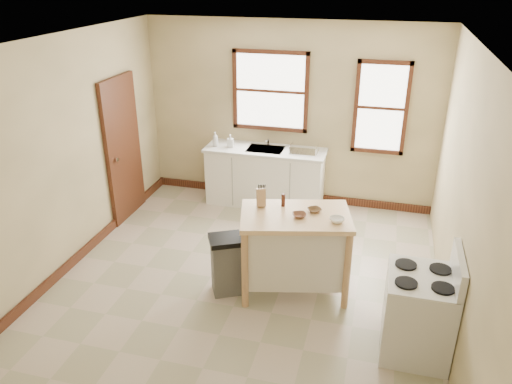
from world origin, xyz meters
The scene contains 23 objects.
floor centered at (0.00, 0.00, 0.00)m, with size 5.00×5.00×0.00m, color #C0AD98.
ceiling centered at (0.00, 0.00, 2.80)m, with size 5.00×5.00×0.00m, color white.
wall_back centered at (0.00, 2.50, 1.40)m, with size 4.50×0.04×2.80m, color beige.
wall_left centered at (-2.25, 0.00, 1.40)m, with size 0.04×5.00×2.80m, color beige.
wall_right centered at (2.25, 0.00, 1.40)m, with size 0.04×5.00×2.80m, color beige.
window_main centered at (-0.30, 2.48, 1.75)m, with size 1.17×0.06×1.22m, color #34150E, non-canonical shape.
window_side centered at (1.35, 2.48, 1.60)m, with size 0.77×0.06×1.37m, color #34150E, non-canonical shape.
door_left centered at (-2.21, 1.30, 1.05)m, with size 0.06×0.90×2.10m, color #34150E.
baseboard_back centered at (0.00, 2.47, 0.06)m, with size 4.50×0.04×0.12m, color #34150E.
baseboard_left centered at (-2.22, 0.00, 0.06)m, with size 0.04×5.00×0.12m, color #34150E.
sink_counter centered at (-0.30, 2.20, 0.46)m, with size 1.86×0.62×0.92m, color white, non-canonical shape.
faucet centered at (-0.30, 2.38, 1.03)m, with size 0.03×0.03×0.22m, color silver.
soap_bottle_a centered at (-1.08, 2.13, 1.03)m, with size 0.09×0.09×0.23m, color #B2B2B2.
soap_bottle_b centered at (-0.85, 2.15, 1.02)m, with size 0.09×0.09×0.20m, color #B2B2B2.
dish_rack centered at (0.30, 2.19, 0.97)m, with size 0.41×0.31×0.10m, color silver, non-canonical shape.
kitchen_island centered at (0.58, 0.02, 0.49)m, with size 1.21×0.77×0.99m, color #F7D391, non-canonical shape.
knife_block centered at (0.16, 0.12, 1.09)m, with size 0.10×0.10×0.20m, color tan, non-canonical shape.
pepper_grinder centered at (0.40, 0.19, 1.06)m, with size 0.04×0.04×0.15m, color #401C11.
bowl_a centered at (0.63, -0.03, 1.01)m, with size 0.15×0.15×0.04m, color brown.
bowl_b centered at (0.77, 0.14, 1.01)m, with size 0.15×0.15×0.04m, color brown.
bowl_c centered at (1.04, -0.05, 1.01)m, with size 0.16×0.16×0.05m, color white.
trash_bin centered at (-0.16, -0.22, 0.36)m, with size 0.37×0.31×0.72m, color #5B5A59, non-canonical shape.
gas_stove centered at (1.92, -0.68, 0.56)m, with size 0.69×0.70×1.13m, color silver, non-canonical shape.
Camera 1 is at (1.42, -4.82, 3.49)m, focal length 35.00 mm.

